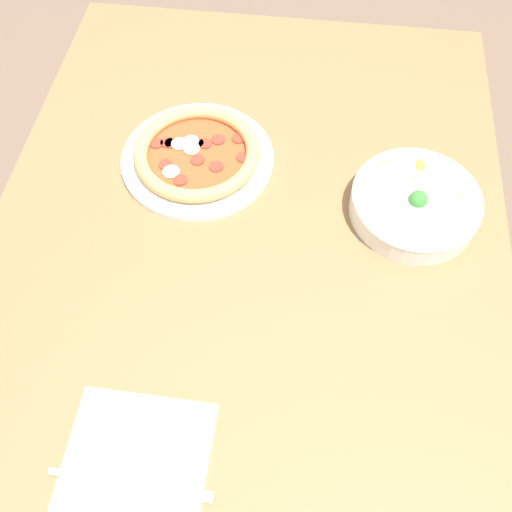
% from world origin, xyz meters
% --- Properties ---
extents(ground_plane, '(8.00, 8.00, 0.00)m').
position_xyz_m(ground_plane, '(0.00, 0.00, 0.00)').
color(ground_plane, brown).
extents(dining_table, '(1.40, 0.91, 0.75)m').
position_xyz_m(dining_table, '(0.00, 0.00, 0.66)').
color(dining_table, olive).
rests_on(dining_table, ground_plane).
extents(pizza, '(0.29, 0.29, 0.04)m').
position_xyz_m(pizza, '(-0.24, -0.11, 0.77)').
color(pizza, white).
rests_on(pizza, dining_table).
extents(bowl, '(0.23, 0.23, 0.07)m').
position_xyz_m(bowl, '(-0.17, 0.29, 0.78)').
color(bowl, white).
rests_on(bowl, dining_table).
extents(napkin, '(0.20, 0.20, 0.00)m').
position_xyz_m(napkin, '(0.32, -0.10, 0.75)').
color(napkin, white).
rests_on(napkin, dining_table).
extents(fork, '(0.02, 0.19, 0.00)m').
position_xyz_m(fork, '(0.29, -0.10, 0.76)').
color(fork, silver).
rests_on(fork, napkin).
extents(knife, '(0.02, 0.23, 0.01)m').
position_xyz_m(knife, '(0.34, -0.11, 0.76)').
color(knife, silver).
rests_on(knife, napkin).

